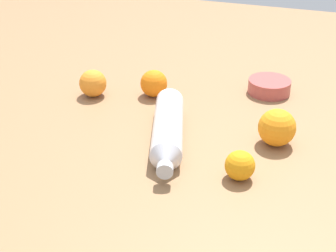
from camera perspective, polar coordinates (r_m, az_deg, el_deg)
The scene contains 7 objects.
ground_plane at distance 1.13m, azimuth -2.60°, elevation -1.62°, with size 2.40×2.40×0.00m, color olive.
water_bottle at distance 1.10m, azimuth -0.04°, elevation -0.53°, with size 0.15×0.31×0.07m.
orange_0 at distance 1.32m, azimuth -1.63°, elevation 4.88°, with size 0.07×0.07×0.07m, color orange.
orange_1 at distance 0.99m, azimuth 8.19°, elevation -4.47°, with size 0.06×0.06×0.06m, color orange.
orange_2 at distance 1.12m, azimuth 12.31°, elevation -0.17°, with size 0.08×0.08×0.08m, color orange.
orange_3 at distance 1.33m, azimuth -8.55°, elevation 4.84°, with size 0.07×0.07×0.07m, color orange.
ceramic_bowl at distance 1.37m, azimuth 11.46°, elevation 4.45°, with size 0.11×0.11×0.04m, color #B24C47.
Camera 1 is at (0.37, -0.90, 0.57)m, focal length 53.49 mm.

